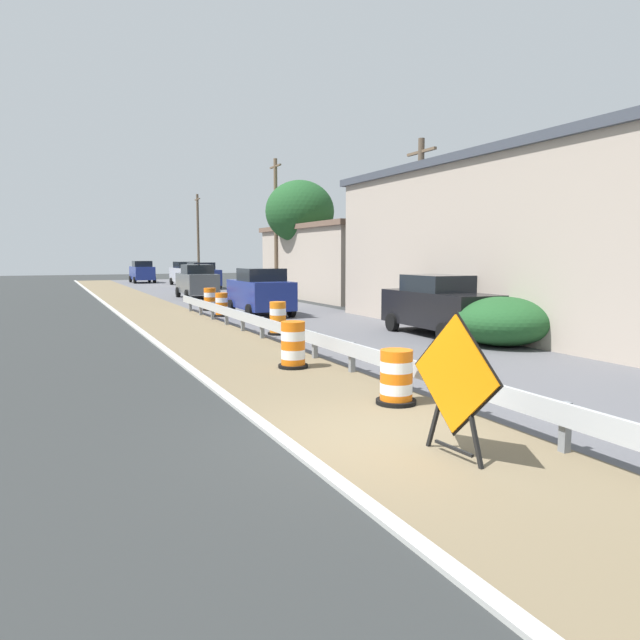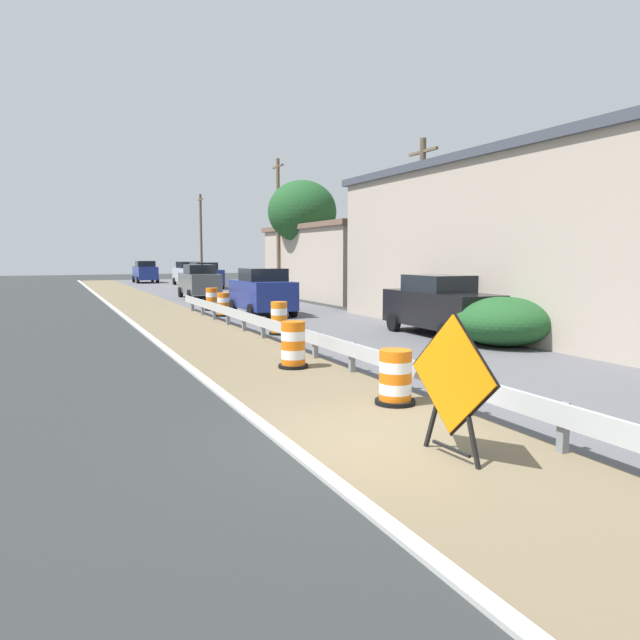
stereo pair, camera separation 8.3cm
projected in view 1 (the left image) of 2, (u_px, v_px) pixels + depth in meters
name	position (u px, v px, depth m)	size (l,w,h in m)	color
ground_plane	(375.00, 438.00, 8.79)	(160.00, 160.00, 0.00)	#2B2D2D
median_dirt_strip	(404.00, 433.00, 9.00)	(3.41, 120.00, 0.01)	#706047
far_lane_asphalt	(632.00, 399.00, 11.14)	(6.77, 120.00, 0.00)	#56565B
curb_near_edge	(294.00, 450.00, 8.24)	(0.20, 120.00, 0.11)	#ADADA8
guardrail_median	(562.00, 416.00, 8.07)	(0.18, 47.46, 0.71)	#ADB2B7
warning_sign_diamond	(454.00, 380.00, 7.84)	(0.16, 1.68, 1.98)	black
traffic_barrel_nearest	(396.00, 380.00, 10.75)	(0.74, 0.74, 0.99)	orange
traffic_barrel_close	(293.00, 347.00, 14.20)	(0.72, 0.72, 1.12)	orange
traffic_barrel_mid	(278.00, 320.00, 20.16)	(0.69, 0.69, 1.12)	orange
traffic_barrel_far	(210.00, 300.00, 28.98)	(0.73, 0.73, 1.10)	orange
traffic_barrel_farther	(222.00, 306.00, 26.17)	(0.68, 0.68, 1.04)	orange
car_lead_near_lane	(142.00, 272.00, 57.77)	(2.11, 4.11, 2.13)	navy
car_trailing_near_lane	(202.00, 276.00, 47.65)	(2.25, 4.76, 2.11)	navy
car_lead_far_lane	(260.00, 292.00, 26.58)	(2.14, 4.17, 2.11)	navy
car_mid_far_lane	(440.00, 305.00, 19.96)	(2.23, 4.79, 2.03)	black
car_trailing_far_lane	(197.00, 281.00, 37.04)	(2.12, 4.43, 2.10)	#4C5156
car_distant_a	(186.00, 274.00, 52.88)	(2.25, 4.85, 2.11)	silver
roadside_shop_near	(538.00, 245.00, 22.00)	(8.07, 16.62, 6.14)	#AD9E8E
roadside_shop_far	(358.00, 261.00, 38.13)	(9.01, 12.62, 4.57)	#AD9E8E
utility_pole_near	(420.00, 229.00, 22.81)	(0.24, 1.80, 7.10)	brown
utility_pole_mid	(276.00, 226.00, 38.84)	(0.24, 1.80, 8.92)	brown
utility_pole_far	(198.00, 237.00, 58.29)	(0.24, 1.80, 8.62)	brown
bush_roadside	(502.00, 321.00, 17.71)	(2.97, 2.97, 1.46)	#1E4C23
tree_roadside	(300.00, 212.00, 37.50)	(4.35, 4.35, 7.39)	brown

